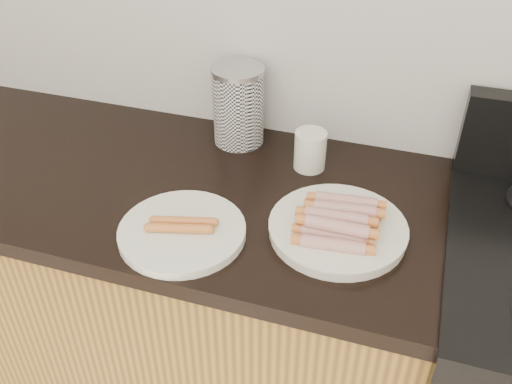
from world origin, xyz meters
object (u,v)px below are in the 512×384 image
(main_plate, at_px, (337,230))
(mug, at_px, (310,150))
(side_plate, at_px, (182,232))
(canister, at_px, (238,105))

(main_plate, distance_m, mug, 0.26)
(side_plate, xyz_separation_m, canister, (-0.01, 0.40, 0.09))
(mug, bearing_deg, main_plate, -63.18)
(main_plate, height_order, canister, canister)
(main_plate, bearing_deg, mug, 116.82)
(side_plate, relative_size, canister, 1.30)
(main_plate, relative_size, mug, 2.97)
(side_plate, height_order, mug, mug)
(side_plate, bearing_deg, main_plate, 18.59)
(mug, bearing_deg, canister, 162.06)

